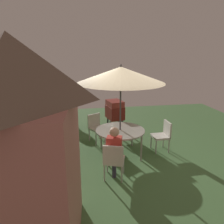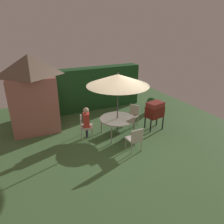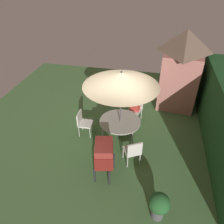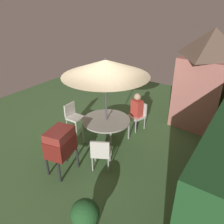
{
  "view_description": "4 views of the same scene",
  "coord_description": "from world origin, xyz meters",
  "views": [
    {
      "loc": [
        -5.4,
        1.45,
        2.93
      ],
      "look_at": [
        0.2,
        0.52,
        1.3
      ],
      "focal_mm": 34.88,
      "sensor_mm": 36.0,
      "label": 1
    },
    {
      "loc": [
        -3.19,
        -6.5,
        4.2
      ],
      "look_at": [
        -0.06,
        0.1,
        1.14
      ],
      "focal_mm": 33.99,
      "sensor_mm": 36.0,
      "label": 2
    },
    {
      "loc": [
        6.0,
        1.21,
        5.18
      ],
      "look_at": [
        0.17,
        -0.02,
        1.01
      ],
      "focal_mm": 34.8,
      "sensor_mm": 36.0,
      "label": 3
    },
    {
      "loc": [
        4.83,
        3.57,
        3.89
      ],
      "look_at": [
        0.01,
        0.3,
        0.9
      ],
      "focal_mm": 35.49,
      "sensor_mm": 36.0,
      "label": 4
    }
  ],
  "objects": [
    {
      "name": "chair_far_side",
      "position": [
        0.29,
        -1.04,
        0.52
      ],
      "size": [
        0.47,
        0.48,
        0.9
      ],
      "color": "silver",
      "rests_on": "ground"
    },
    {
      "name": "chair_near_shed",
      "position": [
        -0.98,
        0.68,
        0.52
      ],
      "size": [
        0.58,
        0.58,
        0.9
      ],
      "color": "silver",
      "rests_on": "ground"
    },
    {
      "name": "ground_plane",
      "position": [
        0.0,
        0.0,
        0.0
      ],
      "size": [
        11.0,
        11.0,
        0.0
      ],
      "primitive_type": "plane",
      "color": "#47703D"
    },
    {
      "name": "hedge_backdrop",
      "position": [
        0.0,
        3.5,
        1.08
      ],
      "size": [
        5.94,
        0.68,
        2.16
      ],
      "color": "#1E4C23",
      "rests_on": "ground"
    },
    {
      "name": "patio_table",
      "position": [
        0.26,
        0.28,
        0.7
      ],
      "size": [
        1.39,
        1.39,
        0.75
      ],
      "color": "#B2ADA3",
      "rests_on": "ground"
    },
    {
      "name": "chair_toward_hedge",
      "position": [
        1.33,
        0.86,
        0.52
      ],
      "size": [
        0.63,
        0.63,
        0.9
      ],
      "color": "silver",
      "rests_on": "ground"
    },
    {
      "name": "garden_shed",
      "position": [
        -2.58,
        2.24,
        1.61
      ],
      "size": [
        2.03,
        1.68,
        3.14
      ],
      "color": "#B26B60",
      "rests_on": "ground"
    },
    {
      "name": "potted_plant_by_shed",
      "position": [
        2.91,
        1.69,
        0.46
      ],
      "size": [
        0.52,
        0.52,
        0.78
      ],
      "color": "#4C4C51",
      "rests_on": "ground"
    },
    {
      "name": "bbq_grill",
      "position": [
        1.94,
        0.13,
        0.85
      ],
      "size": [
        0.79,
        0.63,
        1.2
      ],
      "color": "maroon",
      "rests_on": "ground"
    },
    {
      "name": "patio_umbrella",
      "position": [
        0.26,
        0.28,
        2.29
      ],
      "size": [
        2.35,
        2.35,
        2.56
      ],
      "color": "#4C4C51",
      "rests_on": "ground"
    },
    {
      "name": "person_in_red",
      "position": [
        -0.9,
        0.65,
        0.78
      ],
      "size": [
        0.33,
        0.4,
        1.26
      ],
      "color": "#CC3D33",
      "rests_on": "ground"
    }
  ]
}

